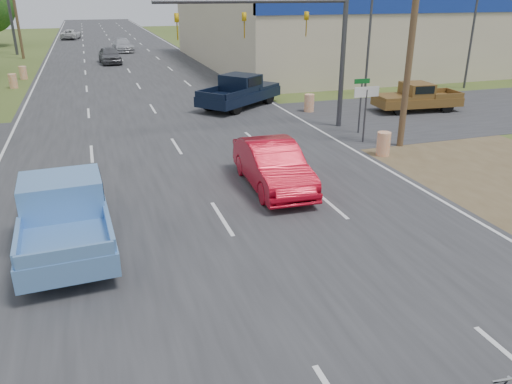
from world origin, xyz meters
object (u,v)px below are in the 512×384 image
object	(u,v)px
distant_car_silver	(123,45)
navy_pickup	(241,91)
red_convertible	(273,166)
distant_car_white	(71,34)
blue_pickup	(64,210)
brown_pickup	(416,97)
distant_car_grey	(110,55)

from	to	relation	value
distant_car_silver	navy_pickup	bearing A→B (deg)	-85.98
red_convertible	distant_car_white	distance (m)	64.59
blue_pickup	distant_car_white	xyz separation A→B (m)	(-0.77, 66.28, -0.29)
red_convertible	brown_pickup	xyz separation A→B (m)	(11.86, 8.77, 0.01)
brown_pickup	distant_car_silver	size ratio (longest dim) A/B	1.02
navy_pickup	distant_car_white	xyz separation A→B (m)	(-10.24, 51.14, -0.29)
navy_pickup	distant_car_silver	distance (m)	32.52
blue_pickup	brown_pickup	size ratio (longest dim) A/B	1.17
distant_car_grey	distant_car_silver	world-z (taller)	distant_car_grey
blue_pickup	distant_car_white	distance (m)	66.28
distant_car_grey	brown_pickup	bearing A→B (deg)	-63.73
red_convertible	navy_pickup	size ratio (longest dim) A/B	0.83
navy_pickup	brown_pickup	xyz separation A→B (m)	(9.12, -4.25, -0.15)
distant_car_white	brown_pickup	bearing A→B (deg)	119.23
red_convertible	distant_car_white	world-z (taller)	red_convertible
red_convertible	blue_pickup	distance (m)	7.05
blue_pickup	distant_car_grey	distance (m)	37.58
blue_pickup	distant_car_white	world-z (taller)	blue_pickup
red_convertible	brown_pickup	bearing A→B (deg)	38.53
red_convertible	blue_pickup	xyz separation A→B (m)	(-6.72, -2.13, 0.16)
brown_pickup	distant_car_white	xyz separation A→B (m)	(-19.36, 55.38, -0.15)
red_convertible	distant_car_white	bearing A→B (deg)	98.72
blue_pickup	navy_pickup	size ratio (longest dim) A/B	0.99
red_convertible	blue_pickup	bearing A→B (deg)	-160.37
distant_car_grey	blue_pickup	bearing A→B (deg)	-98.71
blue_pickup	brown_pickup	distance (m)	21.54
blue_pickup	distant_car_grey	xyz separation A→B (m)	(3.12, 37.45, -0.18)
distant_car_grey	distant_car_silver	xyz separation A→B (m)	(1.96, 9.92, -0.06)
distant_car_grey	distant_car_silver	bearing A→B (deg)	74.87
distant_car_white	red_convertible	bearing A→B (deg)	106.63
blue_pickup	navy_pickup	world-z (taller)	blue_pickup
distant_car_silver	distant_car_grey	bearing A→B (deg)	-104.90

